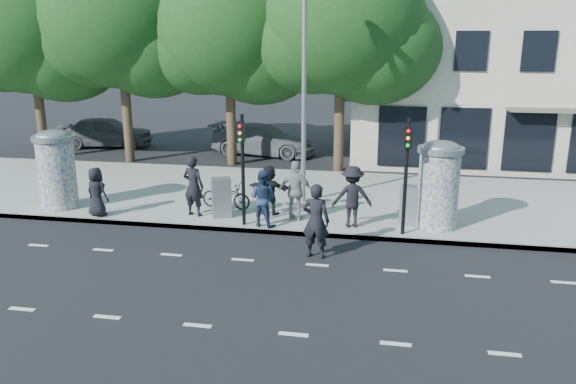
% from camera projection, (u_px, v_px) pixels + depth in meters
% --- Properties ---
extents(ground, '(120.00, 120.00, 0.00)m').
position_uv_depth(ground, '(228.00, 282.00, 13.59)').
color(ground, black).
rests_on(ground, ground).
extents(sidewalk, '(40.00, 8.00, 0.15)m').
position_uv_depth(sidewalk, '(285.00, 196.00, 20.68)').
color(sidewalk, gray).
rests_on(sidewalk, ground).
extents(curb, '(40.00, 0.10, 0.16)m').
position_uv_depth(curb, '(261.00, 231.00, 16.93)').
color(curb, slate).
rests_on(curb, ground).
extents(lane_dash_near, '(32.00, 0.12, 0.01)m').
position_uv_depth(lane_dash_near, '(198.00, 325.00, 11.50)').
color(lane_dash_near, silver).
rests_on(lane_dash_near, ground).
extents(lane_dash_far, '(32.00, 0.12, 0.01)m').
position_uv_depth(lane_dash_far, '(243.00, 260.00, 14.91)').
color(lane_dash_far, silver).
rests_on(lane_dash_far, ground).
extents(ad_column_left, '(1.36, 1.36, 2.65)m').
position_uv_depth(ad_column_left, '(56.00, 167.00, 18.70)').
color(ad_column_left, beige).
rests_on(ad_column_left, sidewalk).
extents(ad_column_right, '(1.36, 1.36, 2.65)m').
position_uv_depth(ad_column_right, '(439.00, 183.00, 16.74)').
color(ad_column_right, beige).
rests_on(ad_column_right, sidewalk).
extents(traffic_pole_near, '(0.22, 0.31, 3.40)m').
position_uv_depth(traffic_pole_near, '(242.00, 159.00, 16.70)').
color(traffic_pole_near, black).
rests_on(traffic_pole_near, sidewalk).
extents(traffic_pole_far, '(0.22, 0.31, 3.40)m').
position_uv_depth(traffic_pole_far, '(406.00, 165.00, 15.87)').
color(traffic_pole_far, black).
rests_on(traffic_pole_far, sidewalk).
extents(street_lamp, '(0.25, 0.93, 8.00)m').
position_uv_depth(street_lamp, '(304.00, 67.00, 18.48)').
color(street_lamp, slate).
rests_on(street_lamp, sidewalk).
extents(tree_far_left, '(7.20, 7.20, 9.26)m').
position_uv_depth(tree_far_left, '(30.00, 27.00, 26.07)').
color(tree_far_left, '#38281C').
rests_on(tree_far_left, ground).
extents(tree_mid_left, '(7.20, 7.20, 9.57)m').
position_uv_depth(tree_mid_left, '(120.00, 20.00, 25.21)').
color(tree_mid_left, '#38281C').
rests_on(tree_mid_left, ground).
extents(tree_near_left, '(6.80, 6.80, 8.97)m').
position_uv_depth(tree_near_left, '(229.00, 30.00, 24.64)').
color(tree_near_left, '#38281C').
rests_on(tree_near_left, ground).
extents(tree_center, '(7.00, 7.00, 9.30)m').
position_uv_depth(tree_center, '(342.00, 23.00, 23.33)').
color(tree_center, '#38281C').
rests_on(tree_center, ground).
extents(building, '(20.30, 15.85, 12.00)m').
position_uv_depth(building, '(558.00, 32.00, 28.88)').
color(building, '#B0A494').
rests_on(building, ground).
extents(ped_a, '(0.89, 0.71, 1.60)m').
position_uv_depth(ped_a, '(97.00, 192.00, 17.94)').
color(ped_a, black).
rests_on(ped_a, sidewalk).
extents(ped_b, '(0.80, 0.61, 1.95)m').
position_uv_depth(ped_b, '(193.00, 186.00, 17.95)').
color(ped_b, black).
rests_on(ped_b, sidewalk).
extents(ped_c, '(1.00, 0.87, 1.74)m').
position_uv_depth(ped_c, '(263.00, 198.00, 16.97)').
color(ped_c, '#1E2E4D').
rests_on(ped_c, sidewalk).
extents(ped_d, '(1.33, 0.93, 1.88)m').
position_uv_depth(ped_d, '(352.00, 197.00, 16.89)').
color(ped_d, black).
rests_on(ped_d, sidewalk).
extents(ped_e, '(1.19, 0.79, 1.90)m').
position_uv_depth(ped_e, '(296.00, 191.00, 17.49)').
color(ped_e, gray).
rests_on(ped_e, sidewalk).
extents(ped_f, '(1.57, 0.75, 1.62)m').
position_uv_depth(ped_f, '(269.00, 190.00, 18.11)').
color(ped_f, black).
rests_on(ped_f, sidewalk).
extents(man_road, '(0.80, 0.58, 2.04)m').
position_uv_depth(man_road, '(316.00, 221.00, 14.86)').
color(man_road, black).
rests_on(man_road, ground).
extents(bicycle, '(0.83, 1.79, 0.91)m').
position_uv_depth(bicycle, '(226.00, 195.00, 18.82)').
color(bicycle, black).
rests_on(bicycle, sidewalk).
extents(cabinet_left, '(0.73, 0.63, 1.27)m').
position_uv_depth(cabinet_left, '(222.00, 198.00, 17.91)').
color(cabinet_left, slate).
rests_on(cabinet_left, sidewalk).
extents(cabinet_right, '(0.66, 0.54, 1.22)m').
position_uv_depth(cabinet_right, '(410.00, 205.00, 17.15)').
color(cabinet_right, gray).
rests_on(cabinet_right, sidewalk).
extents(car_left, '(2.67, 5.11, 1.66)m').
position_uv_depth(car_left, '(106.00, 132.00, 30.28)').
color(car_left, '#494C4F').
rests_on(car_left, ground).
extents(car_right, '(3.03, 5.59, 1.54)m').
position_uv_depth(car_right, '(263.00, 139.00, 28.31)').
color(car_right, slate).
rests_on(car_right, ground).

